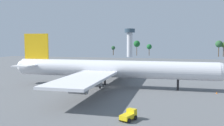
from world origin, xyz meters
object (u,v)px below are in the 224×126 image
Objects in this scene: pushback_tractor at (156,72)px; control_tower at (130,40)px; catering_truck at (129,115)px; cargo_airplane at (110,69)px; safety_cone_nose at (217,93)px; fuel_truck at (190,74)px.

control_tower reaches higher than pushback_tractor.
catering_truck is at bearing -90.71° from pushback_tractor.
pushback_tractor is 133.93m from control_tower.
control_tower reaches higher than cargo_airplane.
cargo_airplane is 34.27m from safety_cone_nose.
cargo_airplane reaches higher than pushback_tractor.
fuel_truck is 141.19m from control_tower.
control_tower is (-21.86, 163.32, 11.14)m from cargo_airplane.
catering_truck is 6.43× the size of safety_cone_nose.
catering_truck is at bearing -69.44° from cargo_airplane.
catering_truck is 67.41m from fuel_truck.
pushback_tractor is (13.27, 35.10, -4.97)m from cargo_airplane.
safety_cone_nose is (21.23, 30.53, -0.67)m from catering_truck.
safety_cone_nose is at bearing -81.37° from fuel_truck.
cargo_airplane is at bearing -82.38° from control_tower.
safety_cone_nose is (20.38, -37.70, -0.91)m from pushback_tractor.
safety_cone_nose is (5.31, -34.97, -0.83)m from fuel_truck.
control_tower is at bearing 97.62° from cargo_airplane.
control_tower is (-50.20, 130.96, 16.19)m from fuel_truck.
fuel_truck is at bearing 76.34° from catering_truck.
pushback_tractor reaches higher than safety_cone_nose.
fuel_truck is (28.35, 32.36, -5.05)m from cargo_airplane.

